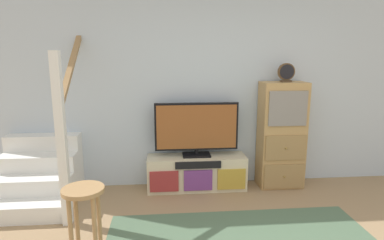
# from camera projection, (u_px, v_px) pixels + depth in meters

# --- Properties ---
(back_wall) EXTENTS (6.40, 0.12, 2.70)m
(back_wall) POSITION_uv_depth(u_px,v_px,m) (217.00, 85.00, 4.38)
(back_wall) COLOR silver
(back_wall) RESTS_ON ground_plane
(media_console) EXTENTS (1.29, 0.38, 0.45)m
(media_console) POSITION_uv_depth(u_px,v_px,m) (197.00, 173.00, 4.32)
(media_console) COLOR beige
(media_console) RESTS_ON ground_plane
(television) EXTENTS (1.08, 0.22, 0.70)m
(television) POSITION_uv_depth(u_px,v_px,m) (197.00, 128.00, 4.22)
(television) COLOR black
(television) RESTS_ON media_console
(side_cabinet) EXTENTS (0.58, 0.38, 1.41)m
(side_cabinet) POSITION_uv_depth(u_px,v_px,m) (281.00, 135.00, 4.34)
(side_cabinet) COLOR tan
(side_cabinet) RESTS_ON ground_plane
(desk_clock) EXTENTS (0.22, 0.08, 0.24)m
(desk_clock) POSITION_uv_depth(u_px,v_px,m) (286.00, 73.00, 4.16)
(desk_clock) COLOR #4C3823
(desk_clock) RESTS_ON side_cabinet
(staircase) EXTENTS (1.00, 1.36, 2.20)m
(staircase) POSITION_uv_depth(u_px,v_px,m) (44.00, 166.00, 4.13)
(staircase) COLOR white
(staircase) RESTS_ON ground_plane
(bar_stool_near) EXTENTS (0.34, 0.34, 0.71)m
(bar_stool_near) POSITION_uv_depth(u_px,v_px,m) (84.00, 209.00, 2.67)
(bar_stool_near) COLOR #A37A4C
(bar_stool_near) RESTS_ON ground_plane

